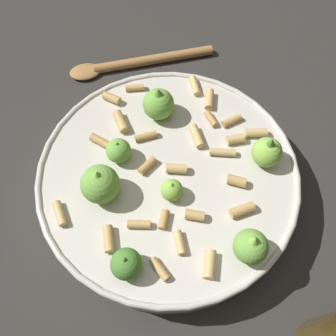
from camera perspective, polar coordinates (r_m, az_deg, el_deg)
The scene contains 3 objects.
ground_plane at distance 0.52m, azimuth -0.00°, elevation -3.40°, with size 2.40×2.40×0.00m, color #2D2B28.
cooking_pan at distance 0.49m, azimuth 0.01°, elevation -1.80°, with size 0.34×0.34×0.11m.
wooden_spoon at distance 0.65m, azimuth -5.37°, elevation 15.88°, with size 0.05×0.25×0.02m.
Camera 1 is at (-0.22, 0.03, 0.47)m, focal length 39.34 mm.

